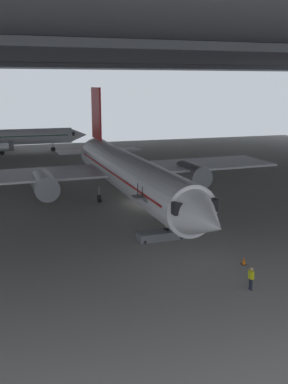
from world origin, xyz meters
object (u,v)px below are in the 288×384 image
at_px(crew_worker_near_nose, 251,277).
at_px(airplane_distant, 10,137).
at_px(baggage_tug, 49,185).
at_px(traffic_cone_orange, 244,261).
at_px(airplane_main, 128,173).
at_px(crew_worker_by_stairs, 169,215).
at_px(boarding_stairs, 160,231).

relative_size(crew_worker_near_nose, airplane_distant, 0.05).
relative_size(crew_worker_near_nose, baggage_tug, 0.68).
bearing_deg(traffic_cone_orange, airplane_main, 101.58).
xyz_separation_m(crew_worker_near_nose, baggage_tug, (-9.48, 32.85, -0.36)).
relative_size(airplane_main, crew_worker_by_stairs, 24.23).
height_order(boarding_stairs, traffic_cone_orange, boarding_stairs).
height_order(crew_worker_near_nose, crew_worker_by_stairs, crew_worker_by_stairs).
bearing_deg(airplane_main, baggage_tug, 124.77).
distance_m(airplane_main, traffic_cone_orange, 19.00).
bearing_deg(baggage_tug, crew_worker_by_stairs, -63.15).
bearing_deg(airplane_distant, traffic_cone_orange, -76.15).
bearing_deg(crew_worker_by_stairs, boarding_stairs, -121.01).
bearing_deg(airplane_distant, baggage_tug, -82.94).
bearing_deg(baggage_tug, airplane_main, -55.23).
height_order(crew_worker_by_stairs, airplane_distant, airplane_distant).
height_order(airplane_main, traffic_cone_orange, airplane_main).
relative_size(airplane_main, boarding_stairs, 8.31).
bearing_deg(boarding_stairs, airplane_main, 88.44).
height_order(crew_worker_by_stairs, traffic_cone_orange, crew_worker_by_stairs).
relative_size(crew_worker_by_stairs, airplane_distant, 0.06).
bearing_deg(boarding_stairs, traffic_cone_orange, -60.27).
xyz_separation_m(crew_worker_by_stairs, airplane_distant, (-13.34, 51.15, 2.13)).
xyz_separation_m(crew_worker_by_stairs, traffic_cone_orange, (1.90, -10.69, -0.66)).
bearing_deg(crew_worker_by_stairs, airplane_distant, 104.62).
xyz_separation_m(airplane_main, boarding_stairs, (-0.31, -11.21, -2.90)).
distance_m(airplane_main, airplane_distant, 45.02).
distance_m(boarding_stairs, baggage_tug, 23.05).
relative_size(boarding_stairs, traffic_cone_orange, 8.13).
height_order(airplane_distant, traffic_cone_orange, airplane_distant).
bearing_deg(traffic_cone_orange, boarding_stairs, 119.73).
bearing_deg(crew_worker_near_nose, airplane_distant, 101.66).
bearing_deg(baggage_tug, crew_worker_near_nose, -73.90).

